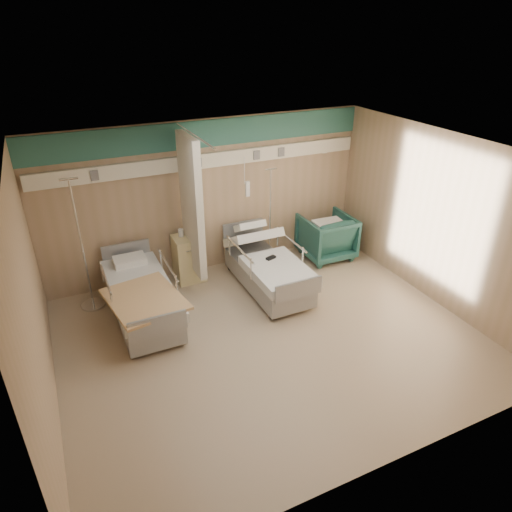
# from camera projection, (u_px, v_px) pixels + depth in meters

# --- Properties ---
(ground) EXTENTS (6.00, 5.00, 0.00)m
(ground) POSITION_uv_depth(u_px,v_px,m) (270.00, 338.00, 6.88)
(ground) COLOR gray
(ground) RESTS_ON ground
(room_walls) EXTENTS (6.04, 5.04, 2.82)m
(room_walls) POSITION_uv_depth(u_px,v_px,m) (262.00, 218.00, 6.21)
(room_walls) COLOR tan
(room_walls) RESTS_ON ground
(bed_right) EXTENTS (1.00, 2.16, 0.63)m
(bed_right) POSITION_uv_depth(u_px,v_px,m) (268.00, 273.00, 8.00)
(bed_right) COLOR silver
(bed_right) RESTS_ON ground
(bed_left) EXTENTS (1.00, 2.16, 0.63)m
(bed_left) POSITION_uv_depth(u_px,v_px,m) (143.00, 302.00, 7.18)
(bed_left) COLOR silver
(bed_left) RESTS_ON ground
(bedside_cabinet) EXTENTS (0.50, 0.48, 0.85)m
(bedside_cabinet) POSITION_uv_depth(u_px,v_px,m) (189.00, 258.00, 8.24)
(bedside_cabinet) COLOR beige
(bedside_cabinet) RESTS_ON ground
(visitor_armchair) EXTENTS (0.96, 0.98, 0.88)m
(visitor_armchair) POSITION_uv_depth(u_px,v_px,m) (326.00, 237.00, 9.02)
(visitor_armchair) COLOR #1F4E48
(visitor_armchair) RESTS_ON ground
(waffle_blanket) EXTENTS (0.60, 0.54, 0.06)m
(waffle_blanket) POSITION_uv_depth(u_px,v_px,m) (331.00, 215.00, 8.77)
(waffle_blanket) COLOR white
(waffle_blanket) RESTS_ON visitor_armchair
(iv_stand_right) EXTENTS (0.34, 0.34, 1.88)m
(iv_stand_right) POSITION_uv_depth(u_px,v_px,m) (270.00, 243.00, 8.90)
(iv_stand_right) COLOR silver
(iv_stand_right) RESTS_ON ground
(iv_stand_left) EXTENTS (0.40, 0.40, 2.22)m
(iv_stand_left) POSITION_uv_depth(u_px,v_px,m) (89.00, 282.00, 7.44)
(iv_stand_left) COLOR silver
(iv_stand_left) RESTS_ON ground
(call_remote) EXTENTS (0.19, 0.12, 0.04)m
(call_remote) POSITION_uv_depth(u_px,v_px,m) (271.00, 258.00, 7.78)
(call_remote) COLOR black
(call_remote) RESTS_ON bed_right
(tan_blanket) EXTENTS (1.16, 1.36, 0.04)m
(tan_blanket) POSITION_uv_depth(u_px,v_px,m) (145.00, 299.00, 6.64)
(tan_blanket) COLOR tan
(tan_blanket) RESTS_ON bed_left
(toiletry_bag) EXTENTS (0.23, 0.17, 0.11)m
(toiletry_bag) POSITION_uv_depth(u_px,v_px,m) (193.00, 233.00, 8.08)
(toiletry_bag) COLOR black
(toiletry_bag) RESTS_ON bedside_cabinet
(white_cup) EXTENTS (0.12, 0.12, 0.14)m
(white_cup) POSITION_uv_depth(u_px,v_px,m) (181.00, 233.00, 8.04)
(white_cup) COLOR white
(white_cup) RESTS_ON bedside_cabinet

